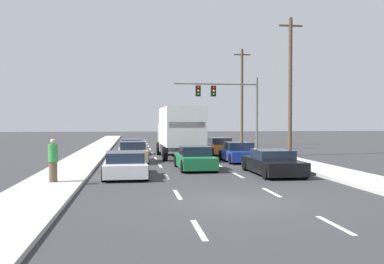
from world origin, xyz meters
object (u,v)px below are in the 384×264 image
(car_black, at_px, (273,163))
(traffic_signal_mast, at_px, (223,97))
(box_truck, at_px, (179,130))
(car_red, at_px, (132,147))
(car_tan, at_px, (133,153))
(pedestrian_near_corner, at_px, (53,160))
(car_blue, at_px, (239,153))
(utility_pole_far, at_px, (242,96))
(car_green, at_px, (195,159))
(car_orange, at_px, (219,146))
(car_white, at_px, (125,165))
(utility_pole_mid, at_px, (290,85))

(car_black, distance_m, traffic_signal_mast, 19.19)
(box_truck, bearing_deg, car_red, 126.03)
(car_tan, height_order, pedestrian_near_corner, pedestrian_near_corner)
(car_blue, distance_m, utility_pole_far, 19.45)
(car_blue, distance_m, pedestrian_near_corner, 13.22)
(car_black, bearing_deg, traffic_signal_mast, 85.65)
(car_green, relative_size, car_black, 0.87)
(car_orange, bearing_deg, car_red, 170.40)
(car_red, xyz_separation_m, car_orange, (6.78, -1.15, 0.07))
(car_white, height_order, car_green, car_green)
(car_tan, xyz_separation_m, utility_pole_mid, (11.64, 3.56, 4.68))
(car_orange, bearing_deg, traffic_signal_mast, 75.29)
(box_truck, relative_size, pedestrian_near_corner, 4.66)
(car_white, relative_size, traffic_signal_mast, 0.60)
(utility_pole_mid, bearing_deg, car_green, -134.91)
(car_blue, relative_size, utility_pole_far, 0.40)
(box_truck, distance_m, pedestrian_near_corner, 13.75)
(car_black, bearing_deg, car_white, 178.70)
(car_blue, bearing_deg, car_red, 130.75)
(car_orange, distance_m, car_blue, 6.66)
(utility_pole_mid, bearing_deg, car_tan, -162.99)
(car_blue, height_order, traffic_signal_mast, traffic_signal_mast)
(car_red, height_order, car_tan, car_tan)
(utility_pole_mid, distance_m, pedestrian_near_corner, 20.34)
(car_tan, height_order, car_white, car_tan)
(car_tan, relative_size, car_black, 0.93)
(car_white, xyz_separation_m, utility_pole_far, (11.79, 24.71, 4.69))
(car_red, height_order, traffic_signal_mast, traffic_signal_mast)
(car_black, xyz_separation_m, traffic_signal_mast, (1.42, 18.66, 4.25))
(car_blue, bearing_deg, utility_pole_far, 75.21)
(box_truck, bearing_deg, car_black, -70.62)
(car_black, height_order, utility_pole_far, utility_pole_far)
(traffic_signal_mast, bearing_deg, car_blue, -96.97)
(car_tan, distance_m, pedestrian_near_corner, 10.25)
(utility_pole_mid, distance_m, utility_pole_far, 13.84)
(car_red, distance_m, car_green, 12.24)
(box_truck, bearing_deg, car_tan, -143.32)
(utility_pole_far, relative_size, pedestrian_near_corner, 5.91)
(box_truck, relative_size, car_black, 1.73)
(box_truck, relative_size, car_green, 1.98)
(car_red, bearing_deg, car_tan, -89.29)
(car_white, bearing_deg, traffic_signal_mast, 65.48)
(traffic_signal_mast, distance_m, pedestrian_near_corner, 24.08)
(car_white, relative_size, car_blue, 1.15)
(car_black, height_order, traffic_signal_mast, traffic_signal_mast)
(car_green, xyz_separation_m, car_orange, (3.40, 10.62, 0.04))
(car_red, height_order, car_blue, car_blue)
(car_red, height_order, car_orange, car_orange)
(car_white, xyz_separation_m, box_truck, (3.55, 9.70, 1.44))
(car_green, xyz_separation_m, utility_pole_mid, (8.35, 8.38, 4.71))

